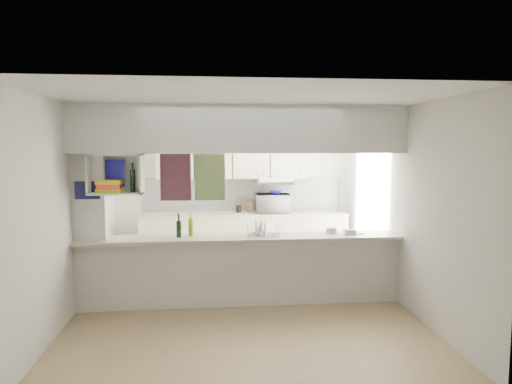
{
  "coord_description": "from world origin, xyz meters",
  "views": [
    {
      "loc": [
        -0.39,
        -5.84,
        2.09
      ],
      "look_at": [
        0.24,
        0.5,
        1.45
      ],
      "focal_mm": 32.0,
      "sensor_mm": 36.0,
      "label": 1
    }
  ],
  "objects": [
    {
      "name": "floor",
      "position": [
        0.0,
        0.0,
        0.0
      ],
      "size": [
        4.8,
        4.8,
        0.0
      ],
      "primitive_type": "plane",
      "color": "#9C865B",
      "rests_on": "ground"
    },
    {
      "name": "ceiling",
      "position": [
        0.0,
        0.0,
        2.6
      ],
      "size": [
        4.8,
        4.8,
        0.0
      ],
      "primitive_type": "plane",
      "color": "white",
      "rests_on": "wall_back"
    },
    {
      "name": "wall_back",
      "position": [
        0.0,
        2.4,
        1.3
      ],
      "size": [
        4.2,
        0.0,
        4.2
      ],
      "primitive_type": "plane",
      "rotation": [
        1.57,
        0.0,
        0.0
      ],
      "color": "silver",
      "rests_on": "floor"
    },
    {
      "name": "wall_left",
      "position": [
        -2.1,
        0.0,
        1.3
      ],
      "size": [
        0.0,
        4.8,
        4.8
      ],
      "primitive_type": "plane",
      "rotation": [
        1.57,
        0.0,
        1.57
      ],
      "color": "silver",
      "rests_on": "floor"
    },
    {
      "name": "wall_right",
      "position": [
        2.1,
        0.0,
        1.3
      ],
      "size": [
        0.0,
        4.8,
        4.8
      ],
      "primitive_type": "plane",
      "rotation": [
        1.57,
        0.0,
        -1.57
      ],
      "color": "silver",
      "rests_on": "floor"
    },
    {
      "name": "servery_partition",
      "position": [
        -0.17,
        0.0,
        1.66
      ],
      "size": [
        4.2,
        0.5,
        2.6
      ],
      "color": "silver",
      "rests_on": "floor"
    },
    {
      "name": "cubby_shelf",
      "position": [
        -1.57,
        -0.06,
        1.71
      ],
      "size": [
        0.65,
        0.35,
        0.5
      ],
      "color": "white",
      "rests_on": "bulkhead"
    },
    {
      "name": "kitchen_run",
      "position": [
        0.16,
        2.14,
        0.83
      ],
      "size": [
        3.6,
        0.63,
        2.24
      ],
      "color": "beige",
      "rests_on": "floor"
    },
    {
      "name": "microwave",
      "position": [
        0.71,
        2.08,
        1.08
      ],
      "size": [
        0.6,
        0.41,
        0.33
      ],
      "primitive_type": "imported",
      "rotation": [
        0.0,
        0.0,
        3.13
      ],
      "color": "white",
      "rests_on": "bench_top"
    },
    {
      "name": "bowl",
      "position": [
        0.74,
        2.07,
        1.28
      ],
      "size": [
        0.24,
        0.24,
        0.06
      ],
      "primitive_type": "imported",
      "color": "#110C87",
      "rests_on": "microwave"
    },
    {
      "name": "dish_rack",
      "position": [
        0.3,
        0.02,
        1.01
      ],
      "size": [
        0.48,
        0.4,
        0.22
      ],
      "rotation": [
        0.0,
        0.0,
        -0.23
      ],
      "color": "silver",
      "rests_on": "breakfast_bar"
    },
    {
      "name": "cup",
      "position": [
        0.23,
        -0.04,
        0.98
      ],
      "size": [
        0.12,
        0.12,
        0.09
      ],
      "primitive_type": "imported",
      "rotation": [
        0.0,
        0.0,
        0.13
      ],
      "color": "white",
      "rests_on": "dish_rack"
    },
    {
      "name": "wine_bottles",
      "position": [
        -0.73,
        0.05,
        1.04
      ],
      "size": [
        0.22,
        0.15,
        0.32
      ],
      "color": "black",
      "rests_on": "breakfast_bar"
    },
    {
      "name": "plastic_tubs",
      "position": [
        1.32,
        0.04,
        0.96
      ],
      "size": [
        0.5,
        0.23,
        0.08
      ],
      "color": "silver",
      "rests_on": "breakfast_bar"
    },
    {
      "name": "utensil_jar",
      "position": [
        0.1,
        2.15,
        0.98
      ],
      "size": [
        0.09,
        0.09,
        0.13
      ],
      "primitive_type": "cylinder",
      "color": "black",
      "rests_on": "bench_top"
    },
    {
      "name": "knife_block",
      "position": [
        0.3,
        2.18,
        1.02
      ],
      "size": [
        0.12,
        0.1,
        0.2
      ],
      "primitive_type": "cube",
      "rotation": [
        0.0,
        0.0,
        -0.27
      ],
      "color": "#54381D",
      "rests_on": "bench_top"
    }
  ]
}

